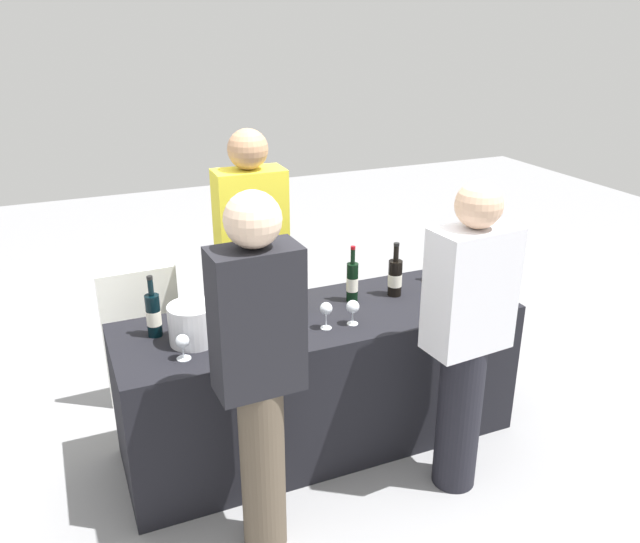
{
  "coord_description": "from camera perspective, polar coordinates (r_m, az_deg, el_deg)",
  "views": [
    {
      "loc": [
        -1.21,
        -2.82,
        2.28
      ],
      "look_at": [
        0.0,
        0.0,
        1.04
      ],
      "focal_mm": 36.04,
      "sensor_mm": 36.0,
      "label": 1
    }
  ],
  "objects": [
    {
      "name": "server_pouring",
      "position": [
        3.79,
        -6.01,
        0.94
      ],
      "size": [
        0.4,
        0.23,
        1.7
      ],
      "rotation": [
        0.0,
        0.0,
        3.11
      ],
      "color": "brown",
      "rests_on": "ground_plane"
    },
    {
      "name": "wine_glass_2",
      "position": [
        3.23,
        0.55,
        -3.41
      ],
      "size": [
        0.06,
        0.06,
        0.14
      ],
      "color": "silver",
      "rests_on": "tasting_table"
    },
    {
      "name": "wine_glass_3",
      "position": [
        3.28,
        2.93,
        -3.23
      ],
      "size": [
        0.07,
        0.07,
        0.13
      ],
      "color": "silver",
      "rests_on": "tasting_table"
    },
    {
      "name": "wine_bottle_5",
      "position": [
        3.86,
        11.03,
        0.85
      ],
      "size": [
        0.08,
        0.08,
        0.34
      ],
      "color": "black",
      "rests_on": "tasting_table"
    },
    {
      "name": "menu_board",
      "position": [
        4.08,
        -15.43,
        -5.68
      ],
      "size": [
        0.46,
        0.04,
        0.87
      ],
      "primitive_type": "cube",
      "rotation": [
        0.0,
        0.0,
        0.03
      ],
      "color": "white",
      "rests_on": "ground_plane"
    },
    {
      "name": "ice_bucket",
      "position": [
        3.16,
        -11.21,
        -4.56
      ],
      "size": [
        0.24,
        0.24,
        0.19
      ],
      "primitive_type": "cylinder",
      "color": "silver",
      "rests_on": "tasting_table"
    },
    {
      "name": "wine_glass_0",
      "position": [
        3.03,
        -12.12,
        -6.17
      ],
      "size": [
        0.07,
        0.07,
        0.12
      ],
      "color": "silver",
      "rests_on": "tasting_table"
    },
    {
      "name": "wine_glass_1",
      "position": [
        3.13,
        -3.77,
        -4.47
      ],
      "size": [
        0.06,
        0.06,
        0.14
      ],
      "color": "silver",
      "rests_on": "tasting_table"
    },
    {
      "name": "guest_1",
      "position": [
        3.14,
        12.89,
        -5.34
      ],
      "size": [
        0.42,
        0.25,
        1.6
      ],
      "rotation": [
        0.0,
        0.0,
        0.09
      ],
      "color": "black",
      "rests_on": "ground_plane"
    },
    {
      "name": "wine_bottle_0",
      "position": [
        3.26,
        -14.57,
        -3.73
      ],
      "size": [
        0.07,
        0.07,
        0.32
      ],
      "color": "black",
      "rests_on": "tasting_table"
    },
    {
      "name": "wine_bottle_1",
      "position": [
        3.29,
        -8.73,
        -3.0
      ],
      "size": [
        0.07,
        0.07,
        0.32
      ],
      "color": "black",
      "rests_on": "tasting_table"
    },
    {
      "name": "ground_plane",
      "position": [
        3.82,
        0.0,
        -14.58
      ],
      "size": [
        12.0,
        12.0,
        0.0
      ],
      "primitive_type": "plane",
      "color": "gray"
    },
    {
      "name": "guest_0",
      "position": [
        2.68,
        -5.46,
        -8.46
      ],
      "size": [
        0.37,
        0.22,
        1.67
      ],
      "rotation": [
        0.0,
        0.0,
        0.03
      ],
      "color": "brown",
      "rests_on": "ground_plane"
    },
    {
      "name": "wine_bottle_2",
      "position": [
        3.42,
        -1.95,
        -1.64
      ],
      "size": [
        0.08,
        0.08,
        0.33
      ],
      "color": "black",
      "rests_on": "tasting_table"
    },
    {
      "name": "tasting_table",
      "position": [
        3.6,
        0.0,
        -9.54
      ],
      "size": [
        2.15,
        0.69,
        0.79
      ],
      "primitive_type": "cube",
      "color": "black",
      "rests_on": "ground_plane"
    },
    {
      "name": "wine_bottle_3",
      "position": [
        3.54,
        2.89,
        -0.9
      ],
      "size": [
        0.06,
        0.06,
        0.32
      ],
      "color": "black",
      "rests_on": "tasting_table"
    },
    {
      "name": "wine_bottle_4",
      "position": [
        3.63,
        6.68,
        -0.5
      ],
      "size": [
        0.08,
        0.08,
        0.31
      ],
      "color": "black",
      "rests_on": "tasting_table"
    }
  ]
}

